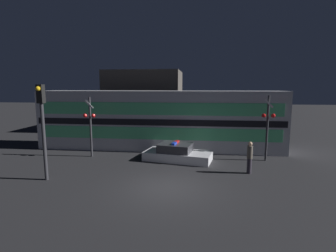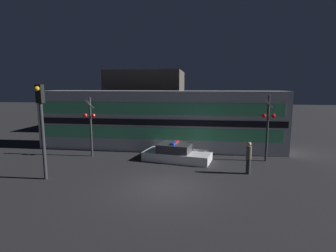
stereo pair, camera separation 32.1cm
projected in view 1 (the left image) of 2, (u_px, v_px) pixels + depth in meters
The scene contains 8 objects.
ground_plane at pixel (168, 187), 12.25m from camera, with size 120.00×120.00×0.00m, color black.
train at pixel (160, 120), 19.74m from camera, with size 17.99×2.93×4.36m.
police_car at pixel (177, 153), 16.75m from camera, with size 4.50×2.69×1.19m.
pedestrian at pixel (250, 157), 14.10m from camera, with size 0.30×0.30×1.75m.
crossing_signal_near at pixel (268, 124), 16.32m from camera, with size 0.82×0.35×4.14m.
crossing_signal_far at pixel (90, 123), 17.29m from camera, with size 0.82×0.35×3.98m.
traffic_light_corner at pixel (42, 120), 12.80m from camera, with size 0.30×0.46×4.77m.
building_left at pixel (145, 101), 28.18m from camera, with size 7.59×6.29×6.28m.
Camera 1 is at (1.36, -11.60, 4.68)m, focal length 28.00 mm.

